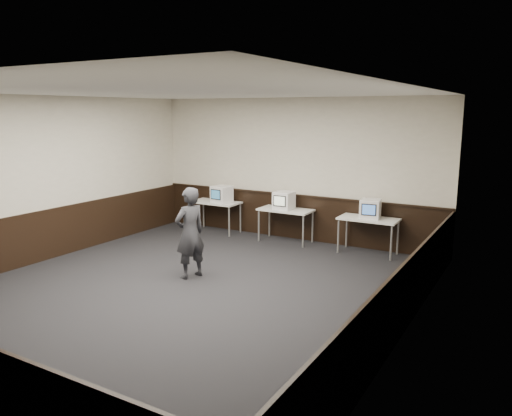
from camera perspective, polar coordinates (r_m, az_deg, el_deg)
The scene contains 16 objects.
floor at distance 8.41m, azimuth -7.91°, elevation -9.29°, with size 8.00×8.00×0.00m, color black.
ceiling at distance 7.89m, azimuth -8.54°, elevation 13.07°, with size 8.00×8.00×0.00m, color white.
back_wall at distance 11.37m, azimuth 4.37°, elevation 4.42°, with size 7.00×7.00×0.00m, color beige.
left_wall at distance 10.51m, azimuth -23.41°, elevation 3.00°, with size 8.00×8.00×0.00m, color beige.
right_wall at distance 6.47m, azimuth 16.95°, elevation -1.08°, with size 8.00×8.00×0.00m, color beige.
wainscot_back at distance 11.53m, azimuth 4.25°, elevation -1.02°, with size 6.98×0.04×1.00m, color black.
wainscot_left at distance 10.69m, azimuth -22.89°, elevation -2.85°, with size 0.04×7.98×1.00m, color black.
wainscot_right at distance 6.78m, azimuth 16.26°, elevation -10.19°, with size 0.04×7.98×1.00m, color black.
wainscot_rail at distance 11.42m, azimuth 4.24°, elevation 1.51°, with size 6.98×0.06×0.04m, color black.
desk_left at distance 12.12m, azimuth -4.64°, elevation 0.42°, with size 1.20×0.60×0.75m.
desk_center at distance 11.16m, azimuth 3.41°, elevation -0.48°, with size 1.20×0.60×0.75m.
desk_right at distance 10.47m, azimuth 12.74°, elevation -1.51°, with size 1.20×0.60×0.75m.
emac_left at distance 11.92m, azimuth -3.95°, elevation 1.59°, with size 0.45×0.47×0.40m.
emac_center at distance 11.08m, azimuth 3.20°, elevation 0.87°, with size 0.40×0.43×0.40m.
emac_right at distance 10.40m, azimuth 12.94°, elevation -0.10°, with size 0.45×0.47×0.39m.
person at distance 8.80m, azimuth -7.56°, elevation -2.83°, with size 0.59×0.39×1.62m, color #28292E.
Camera 1 is at (4.90, -6.18, 2.91)m, focal length 35.00 mm.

